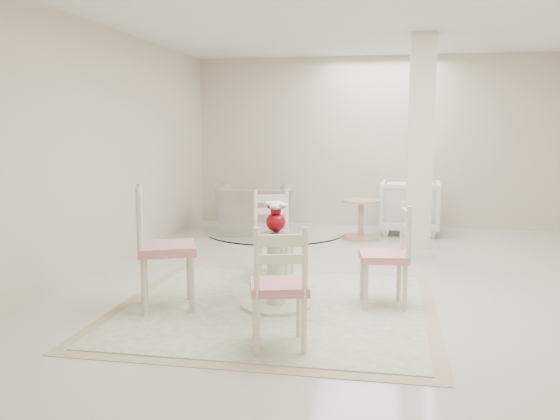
% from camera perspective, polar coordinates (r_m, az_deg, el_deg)
% --- Properties ---
extents(ground, '(7.00, 7.00, 0.00)m').
position_cam_1_polar(ground, '(6.33, 8.92, -6.66)').
color(ground, beige).
rests_on(ground, ground).
extents(room_shell, '(6.02, 7.02, 2.71)m').
position_cam_1_polar(room_shell, '(6.13, 9.30, 10.37)').
color(room_shell, beige).
rests_on(room_shell, ground).
extents(column, '(0.30, 0.30, 2.70)m').
position_cam_1_polar(column, '(7.44, 13.35, 5.93)').
color(column, beige).
rests_on(column, ground).
extents(area_rug, '(2.80, 2.80, 0.02)m').
position_cam_1_polar(area_rug, '(5.32, -0.40, -9.32)').
color(area_rug, tan).
rests_on(area_rug, ground).
extents(dining_table, '(1.19, 1.19, 0.69)m').
position_cam_1_polar(dining_table, '(5.23, -0.41, -5.72)').
color(dining_table, beige).
rests_on(dining_table, ground).
extents(red_vase, '(0.20, 0.19, 0.26)m').
position_cam_1_polar(red_vase, '(5.13, -0.38, -0.57)').
color(red_vase, '#9D0410').
rests_on(red_vase, dining_table).
extents(dining_chair_east, '(0.46, 0.46, 1.02)m').
position_cam_1_polar(dining_chair_east, '(5.30, 10.66, -3.61)').
color(dining_chair_east, beige).
rests_on(dining_chair_east, ground).
extents(dining_chair_north, '(0.53, 0.53, 1.03)m').
position_cam_1_polar(dining_chair_north, '(6.18, -0.70, -1.78)').
color(dining_chair_north, beige).
rests_on(dining_chair_north, ground).
extents(dining_chair_west, '(0.63, 0.63, 1.21)m').
position_cam_1_polar(dining_chair_west, '(5.23, -11.74, -2.68)').
color(dining_chair_west, beige).
rests_on(dining_chair_west, ground).
extents(dining_chair_south, '(0.50, 0.50, 1.01)m').
position_cam_1_polar(dining_chair_south, '(4.20, -0.05, -6.62)').
color(dining_chair_south, '#F6E8CA').
rests_on(dining_chair_south, ground).
extents(recliner_taupe, '(1.25, 1.13, 0.72)m').
position_cam_1_polar(recliner_taupe, '(8.90, -2.41, 0.04)').
color(recliner_taupe, gray).
rests_on(recliner_taupe, ground).
extents(armchair_white, '(0.90, 0.93, 0.80)m').
position_cam_1_polar(armchair_white, '(9.11, 12.40, 0.32)').
color(armchair_white, white).
rests_on(armchair_white, ground).
extents(side_table, '(0.54, 0.54, 0.56)m').
position_cam_1_polar(side_table, '(8.54, 7.78, -1.03)').
color(side_table, tan).
rests_on(side_table, ground).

